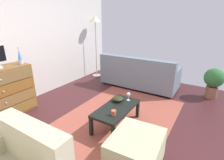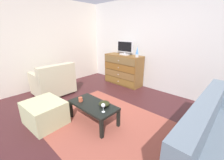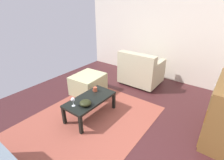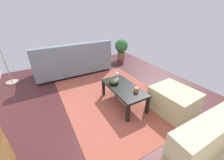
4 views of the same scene
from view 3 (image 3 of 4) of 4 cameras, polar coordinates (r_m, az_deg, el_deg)
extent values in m
cube|color=#401D1F|center=(3.11, -3.63, -14.38)|extent=(5.56, 4.55, 0.05)
cube|color=silver|center=(4.67, 17.22, 15.81)|extent=(0.12, 4.55, 2.54)
cube|color=#97493B|center=(3.09, -9.04, -14.31)|extent=(2.60, 1.90, 0.01)
cube|color=brown|center=(3.29, 29.23, -11.95)|extent=(1.17, 0.02, 0.20)
sphere|color=silver|center=(3.29, 28.94, -11.87)|extent=(0.03, 0.03, 0.03)
cube|color=brown|center=(3.18, 30.08, -8.74)|extent=(1.17, 0.02, 0.20)
sphere|color=silver|center=(3.18, 29.78, -8.66)|extent=(0.03, 0.03, 0.03)
cube|color=brown|center=(3.07, 30.97, -5.30)|extent=(1.17, 0.02, 0.20)
sphere|color=silver|center=(3.07, 30.66, -5.22)|extent=(0.03, 0.03, 0.03)
cube|color=brown|center=(2.98, 31.90, -1.63)|extent=(1.17, 0.02, 0.20)
sphere|color=silver|center=(2.98, 31.59, -1.55)|extent=(0.03, 0.03, 0.03)
cube|color=black|center=(3.34, 0.59, -7.10)|extent=(0.05, 0.05, 0.33)
cube|color=black|center=(2.81, -10.52, -14.81)|extent=(0.05, 0.05, 0.33)
cube|color=black|center=(3.57, -4.77, -4.95)|extent=(0.05, 0.05, 0.33)
cube|color=black|center=(3.07, -15.92, -11.51)|extent=(0.05, 0.05, 0.33)
cube|color=black|center=(3.07, -7.45, -6.48)|extent=(0.95, 0.47, 0.04)
cylinder|color=silver|center=(2.91, -12.88, -8.46)|extent=(0.06, 0.06, 0.00)
cylinder|color=silver|center=(2.89, -12.97, -7.68)|extent=(0.01, 0.01, 0.09)
sphere|color=silver|center=(2.85, -13.12, -6.45)|extent=(0.07, 0.07, 0.07)
cylinder|color=#BC5234|center=(3.26, -5.69, -3.16)|extent=(0.08, 0.08, 0.08)
torus|color=#BC5234|center=(3.22, -6.29, -3.43)|extent=(0.05, 0.01, 0.05)
ellipsoid|color=black|center=(2.86, -8.96, -7.68)|extent=(0.20, 0.20, 0.09)
cylinder|color=#332319|center=(4.61, 15.75, -0.45)|extent=(0.05, 0.05, 0.05)
cylinder|color=#332319|center=(4.90, 7.33, 1.93)|extent=(0.05, 0.05, 0.05)
cylinder|color=#332319|center=(4.07, 12.33, -3.61)|extent=(0.05, 0.05, 0.05)
cylinder|color=#332319|center=(4.40, 3.16, -0.72)|extent=(0.05, 0.05, 0.05)
cube|color=#BBB492|center=(4.39, 9.81, 2.00)|extent=(0.80, 0.94, 0.39)
cube|color=#BBB492|center=(3.99, 8.21, 5.92)|extent=(0.20, 0.94, 0.41)
cube|color=#BBB492|center=(4.13, 15.16, 4.37)|extent=(0.76, 0.12, 0.20)
cube|color=#BBB492|center=(4.46, 5.41, 6.76)|extent=(0.76, 0.12, 0.20)
cylinder|color=gray|center=(4.48, 12.26, 6.06)|extent=(0.16, 0.40, 0.16)
cube|color=#B7BB89|center=(3.92, -8.03, -1.31)|extent=(0.74, 0.64, 0.43)
camera|label=1|loc=(5.17, -1.19, 23.65)|focal=27.61mm
camera|label=2|loc=(3.36, -54.51, 9.68)|focal=22.97mm
camera|label=4|loc=(3.71, 28.94, 18.06)|focal=22.23mm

